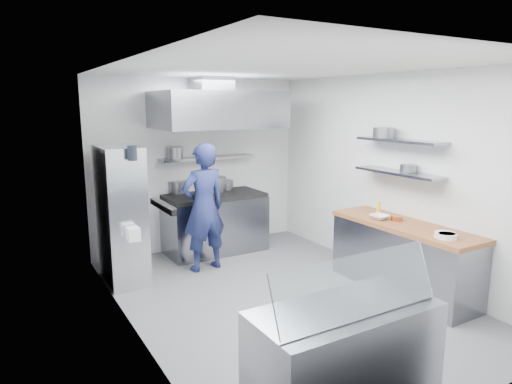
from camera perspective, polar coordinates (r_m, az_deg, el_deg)
floor at (r=5.87m, az=3.04°, el=-13.05°), size 5.00×5.00×0.00m
ceiling at (r=5.38m, az=3.35°, el=15.34°), size 5.00×5.00×0.00m
wall_back at (r=7.64m, az=-7.23°, el=3.44°), size 3.60×2.80×0.02m
wall_front at (r=3.69m, az=25.19°, el=-5.59°), size 3.60×2.80×0.02m
wall_left at (r=4.72m, az=-15.36°, el=-1.49°), size 2.80×5.00×0.02m
wall_right at (r=6.61m, az=16.33°, el=1.92°), size 2.80×5.00×0.02m
gas_range at (r=7.50m, az=-5.14°, el=-4.06°), size 1.60×0.80×0.90m
cooktop at (r=7.40m, az=-5.20°, el=-0.46°), size 1.57×0.78×0.06m
stock_pot_left at (r=7.53m, az=-9.79°, el=0.63°), size 0.29×0.29×0.20m
stock_pot_mid at (r=7.59m, az=-5.11°, el=0.98°), size 0.37×0.37×0.24m
stock_pot_right at (r=7.75m, az=-3.72°, el=0.91°), size 0.23×0.23×0.16m
over_range_shelf at (r=7.52m, az=-6.06°, el=4.26°), size 1.60×0.30×0.04m
shelf_pot_a at (r=7.35m, az=-10.07°, el=4.87°), size 0.25×0.25×0.18m
extractor_hood at (r=7.09m, az=-4.79°, el=10.21°), size 1.90×1.15×0.55m
hood_duct at (r=7.30m, az=-5.62°, el=13.20°), size 0.55×0.55×0.24m
red_firebox at (r=7.19m, az=-16.25°, el=2.78°), size 0.22×0.10×0.26m
chef at (r=6.58m, az=-6.55°, el=-1.94°), size 0.72×0.51×1.85m
wire_rack at (r=6.38m, az=-16.52°, el=-2.75°), size 0.50×0.90×1.85m
rack_bin_a at (r=5.88m, az=-15.11°, el=-5.08°), size 0.15×0.18×0.16m
rack_bin_b at (r=6.02m, az=-16.02°, el=0.13°), size 0.15×0.20×0.18m
rack_jar at (r=5.74m, az=-15.21°, el=4.70°), size 0.12×0.12×0.18m
knife_strip at (r=3.86m, az=-11.60°, el=-1.79°), size 0.04×0.55×0.05m
prep_counter_base at (r=6.21m, az=17.83°, el=-8.05°), size 0.62×2.00×0.84m
prep_counter_top at (r=6.09m, az=18.07°, el=-4.03°), size 0.65×2.04×0.06m
plate_stack_a at (r=5.59m, az=22.56°, el=-5.00°), size 0.24×0.24×0.06m
plate_stack_b at (r=5.56m, az=22.83°, el=-5.12°), size 0.20×0.20×0.06m
copper_pan at (r=6.19m, az=17.16°, el=-3.16°), size 0.15×0.15×0.06m
squeeze_bottle at (r=6.47m, az=15.08°, el=-1.91°), size 0.05×0.05×0.18m
mixing_bowl at (r=6.21m, az=15.16°, el=-3.02°), size 0.27×0.27×0.06m
wall_shelf_lower at (r=6.28m, az=17.35°, el=2.33°), size 0.30×1.30×0.04m
wall_shelf_upper at (r=6.23m, az=17.57°, el=6.15°), size 0.30×1.30×0.04m
shelf_pot_c at (r=6.21m, az=18.48°, el=2.83°), size 0.21×0.21×0.10m
shelf_pot_d at (r=6.38m, az=15.66°, el=7.16°), size 0.28×0.28×0.14m
display_case at (r=3.87m, az=10.91°, el=-19.69°), size 1.50×0.70×0.85m
display_glass at (r=3.51m, az=12.61°, el=-11.36°), size 1.47×0.19×0.42m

